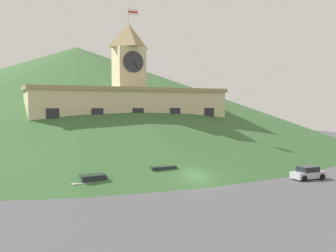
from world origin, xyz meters
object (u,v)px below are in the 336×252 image
car_silver_hatch (308,173)px  car_black_suv (77,171)px  car_white_taxi (93,182)px  street_lamp_center (62,143)px  car_gray_pickup (162,174)px  street_lamp_far_right (208,138)px  pedestrian (90,162)px  street_lamp_right (148,138)px

car_silver_hatch → car_black_suv: size_ratio=0.78×
car_silver_hatch → car_white_taxi: same height
street_lamp_center → car_gray_pickup: size_ratio=0.89×
car_gray_pickup → car_white_taxi: bearing=6.9°
car_silver_hatch → street_lamp_far_right: bearing=-83.8°
car_white_taxi → street_lamp_center: bearing=90.9°
street_lamp_center → pedestrian: size_ratio=2.57×
car_white_taxi → car_black_suv: 6.44m
street_lamp_far_right → car_black_suv: street_lamp_far_right is taller
street_lamp_right → pedestrian: size_ratio=2.71×
street_lamp_center → car_white_taxi: bearing=-87.3°
street_lamp_right → car_white_taxi: 18.71m
car_white_taxi → pedestrian: 12.14m
street_lamp_right → car_silver_hatch: street_lamp_right is taller
street_lamp_right → car_black_suv: size_ratio=1.00×
pedestrian → car_gray_pickup: bearing=105.1°
street_lamp_far_right → car_gray_pickup: street_lamp_far_right is taller
car_silver_hatch → car_gray_pickup: car_gray_pickup is taller
street_lamp_right → car_black_suv: street_lamp_right is taller
car_white_taxi → car_gray_pickup: size_ratio=0.85×
street_lamp_far_right → car_white_taxi: (-22.23, -14.22, -2.55)m
car_gray_pickup → street_lamp_far_right: bearing=-134.7°
car_gray_pickup → car_black_suv: (-8.33, 5.71, 0.02)m
street_lamp_far_right → car_white_taxi: street_lamp_far_right is taller
street_lamp_center → car_white_taxi: 14.51m
street_lamp_right → pedestrian: street_lamp_right is taller
street_lamp_far_right → car_silver_hatch: (1.59, -19.57, -2.56)m
car_black_suv → car_gray_pickup: bearing=-30.4°
street_lamp_center → street_lamp_far_right: 22.90m
street_lamp_far_right → street_lamp_right: bearing=180.0°
street_lamp_right → car_gray_pickup: street_lamp_right is taller
car_gray_pickup → pedestrian: 12.43m
pedestrian → street_lamp_center: bearing=-47.5°
street_lamp_right → car_white_taxi: bearing=-129.7°
street_lamp_right → car_gray_pickup: size_ratio=0.94×
street_lamp_center → pedestrian: street_lamp_center is taller
street_lamp_right → pedestrian: 9.92m
car_silver_hatch → car_gray_pickup: 16.92m
street_lamp_right → car_silver_hatch: (12.03, -19.57, -2.97)m
car_silver_hatch → car_gray_pickup: (-15.79, 6.07, 0.12)m
street_lamp_right → street_lamp_center: bearing=-180.0°
street_lamp_right → car_white_taxi: size_ratio=1.11×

